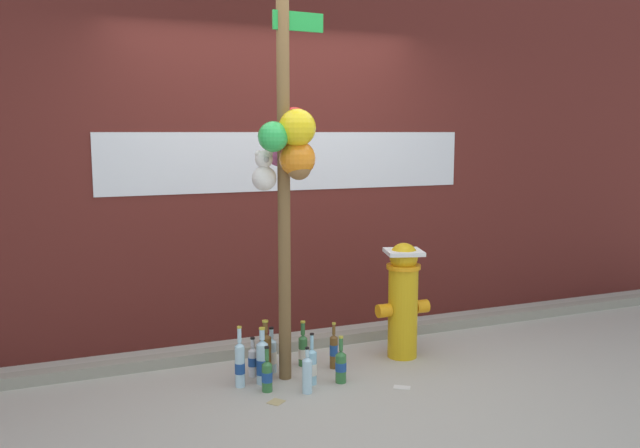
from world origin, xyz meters
name	(u,v)px	position (x,y,z in m)	size (l,w,h in m)	color
ground_plane	(337,393)	(0.00, 0.00, 0.00)	(14.00, 14.00, 0.00)	#ADA899
building_wall	(266,127)	(0.00, 1.44, 1.71)	(10.00, 0.21, 3.42)	#561E19
curb_strip	(289,345)	(0.00, 0.91, 0.04)	(8.00, 0.12, 0.08)	gray
memorial_post	(287,124)	(-0.20, 0.35, 1.72)	(0.50, 0.51, 2.97)	brown
fire_hydrant	(403,298)	(0.73, 0.45, 0.45)	(0.42, 0.33, 0.86)	gold
bottle_0	(262,362)	(-0.39, 0.34, 0.15)	(0.08, 0.08, 0.38)	#B2DBEA
bottle_1	(267,375)	(-0.41, 0.20, 0.11)	(0.07, 0.07, 0.30)	#337038
bottle_2	(341,365)	(0.10, 0.15, 0.12)	(0.07, 0.07, 0.32)	#337038
bottle_3	(272,355)	(-0.27, 0.52, 0.13)	(0.07, 0.07, 0.32)	#B2DBEA
bottle_4	(266,354)	(-0.34, 0.43, 0.17)	(0.08, 0.08, 0.40)	brown
bottle_5	(334,350)	(0.16, 0.42, 0.13)	(0.06, 0.06, 0.33)	brown
bottle_6	(312,366)	(-0.09, 0.20, 0.13)	(0.07, 0.07, 0.35)	#93CCE0
bottle_7	(303,349)	(-0.02, 0.55, 0.12)	(0.07, 0.07, 0.33)	#337038
bottle_8	(307,374)	(-0.18, 0.07, 0.13)	(0.06, 0.06, 0.30)	#B2DBEA
bottle_9	(253,361)	(-0.41, 0.49, 0.11)	(0.07, 0.07, 0.28)	silver
bottle_10	(240,364)	(-0.55, 0.34, 0.16)	(0.07, 0.07, 0.41)	#B2DBEA
litter_0	(276,402)	(-0.41, 0.01, 0.00)	(0.09, 0.09, 0.01)	tan
litter_1	(402,387)	(0.43, -0.08, 0.00)	(0.06, 0.11, 0.01)	silver
litter_2	(276,343)	(-0.04, 1.10, 0.00)	(0.10, 0.08, 0.01)	#8C99B2
litter_3	(329,341)	(0.37, 0.99, 0.00)	(0.09, 0.07, 0.01)	silver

